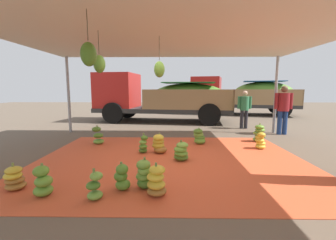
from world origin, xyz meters
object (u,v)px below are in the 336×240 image
Objects in this scene: banana_bunch_0 at (145,175)px; banana_bunch_12 at (260,141)px; banana_bunch_2 at (14,179)px; banana_bunch_1 at (156,182)px; banana_bunch_11 at (122,178)px; worker_0 at (283,106)px; banana_bunch_9 at (159,144)px; banana_bunch_4 at (199,137)px; banana_bunch_8 at (95,187)px; worker_1 at (244,107)px; banana_bunch_3 at (259,134)px; banana_bunch_10 at (181,152)px; banana_bunch_7 at (143,145)px; banana_bunch_6 at (43,182)px; cargo_truck_far at (241,94)px; banana_bunch_5 at (98,136)px.

banana_bunch_0 reaches higher than banana_bunch_12.
banana_bunch_1 is at bearing -4.16° from banana_bunch_2.
banana_bunch_0 reaches higher than banana_bunch_2.
banana_bunch_11 is 0.27× the size of worker_0.
banana_bunch_2 is 0.86× the size of banana_bunch_12.
banana_bunch_1 is at bearing -87.69° from banana_bunch_9.
banana_bunch_2 is at bearing -152.12° from banana_bunch_12.
banana_bunch_4 is at bearing 62.84° from banana_bunch_11.
worker_1 reaches higher than banana_bunch_8.
banana_bunch_3 is 1.24× the size of banana_bunch_11.
banana_bunch_10 reaches higher than banana_bunch_2.
banana_bunch_10 is 1.82m from banana_bunch_11.
banana_bunch_7 reaches higher than banana_bunch_10.
banana_bunch_10 is 5.16m from worker_1.
banana_bunch_8 is 1.01× the size of banana_bunch_11.
banana_bunch_6 is at bearing -140.89° from banana_bunch_10.
cargo_truck_far reaches higher than banana_bunch_4.
banana_bunch_5 reaches higher than banana_bunch_12.
banana_bunch_7 is 2.46m from banana_bunch_8.
banana_bunch_9 is 5.00m from worker_1.
banana_bunch_8 is at bearing -171.24° from banana_bunch_1.
worker_1 is (2.75, 4.31, 0.70)m from banana_bunch_10.
banana_bunch_4 is 1.52m from banana_bunch_9.
banana_bunch_1 is (0.21, -0.27, -0.00)m from banana_bunch_0.
banana_bunch_4 is 4.36m from banana_bunch_6.
banana_bunch_3 is at bearing -96.39° from worker_1.
banana_bunch_8 reaches higher than banana_bunch_2.
banana_bunch_5 is 1.20× the size of banana_bunch_10.
worker_0 reaches higher than banana_bunch_3.
banana_bunch_0 is at bearing -138.57° from banana_bunch_12.
cargo_truck_far is (6.37, 11.46, 1.05)m from banana_bunch_6.
banana_bunch_9 is at bearing -156.47° from banana_bunch_3.
banana_bunch_5 is 1.09× the size of banana_bunch_7.
worker_1 reaches higher than banana_bunch_10.
banana_bunch_9 is 2.77m from banana_bunch_12.
cargo_truck_far is (4.86, 11.14, 1.04)m from banana_bunch_0.
banana_bunch_11 is 0.07× the size of cargo_truck_far.
banana_bunch_10 is at bearing -153.89° from banana_bunch_12.
banana_bunch_0 is 1.06× the size of banana_bunch_4.
banana_bunch_11 is at bearing -141.03° from banana_bunch_12.
banana_bunch_9 is at bearing -26.01° from banana_bunch_5.
banana_bunch_8 is 12.86m from cargo_truck_far.
banana_bunch_7 is 2.10m from banana_bunch_11.
banana_bunch_12 is 3.36m from worker_1.
banana_bunch_2 is 8.02m from worker_0.
banana_bunch_8 is (1.41, -0.31, 0.01)m from banana_bunch_2.
banana_bunch_9 is (0.39, 0.03, 0.01)m from banana_bunch_7.
banana_bunch_3 is at bearing 46.99° from banana_bunch_0.
banana_bunch_10 is 1.01× the size of banana_bunch_11.
banana_bunch_8 is 2.28m from banana_bunch_10.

